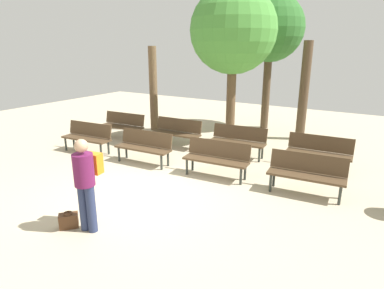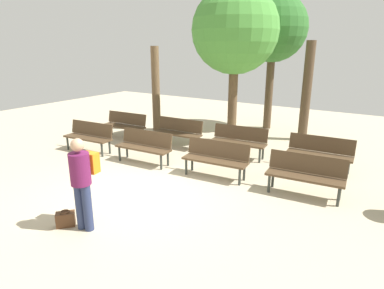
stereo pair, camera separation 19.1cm
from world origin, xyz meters
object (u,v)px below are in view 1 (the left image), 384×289
object	(u,v)px
bench_r0_c2	(217,157)
visitor_with_backpack	(86,180)
bench_r1_c1	(177,131)
tree_3	(270,29)
bench_r0_c3	(307,172)
handbag	(69,220)
bench_r1_c3	(319,151)
bench_r1_c2	(238,139)
bench_r1_c0	(123,124)
tree_0	(304,92)
bench_r0_c1	(144,145)
tree_2	(233,31)
bench_r0_c0	(88,136)
tree_1	(153,89)

from	to	relation	value
bench_r0_c2	visitor_with_backpack	xyz separation A→B (m)	(-0.76, -3.32, 0.43)
bench_r1_c1	tree_3	distance (m)	5.21
bench_r0_c3	handbag	xyz separation A→B (m)	(-3.23, -3.60, -0.37)
bench_r1_c1	bench_r1_c3	bearing A→B (deg)	0.84
bench_r1_c2	handbag	world-z (taller)	bench_r1_c2
bench_r1_c0	bench_r1_c2	bearing A→B (deg)	0.57
tree_0	visitor_with_backpack	distance (m)	8.00
bench_r0_c2	bench_r1_c0	size ratio (longest dim) A/B	1.00
bench_r1_c3	bench_r1_c2	bearing A→B (deg)	179.50
bench_r0_c2	bench_r0_c1	bearing A→B (deg)	179.63
visitor_with_backpack	tree_2	bearing A→B (deg)	-96.24
bench_r0_c2	visitor_with_backpack	size ratio (longest dim) A/B	0.99
bench_r0_c3	tree_2	xyz separation A→B (m)	(-3.18, 2.94, 3.02)
bench_r1_c3	tree_3	distance (m)	5.54
tree_0	visitor_with_backpack	xyz separation A→B (m)	(-1.67, -7.79, -0.69)
bench_r0_c0	bench_r1_c3	size ratio (longest dim) A/B	1.00
bench_r1_c0	tree_3	size ratio (longest dim) A/B	0.33
bench_r1_c3	tree_2	xyz separation A→B (m)	(-3.10, 1.26, 3.02)
bench_r1_c0	bench_r1_c3	bearing A→B (deg)	0.08
bench_r0_c0	tree_1	xyz separation A→B (m)	(0.04, 3.19, 1.04)
handbag	visitor_with_backpack	bearing A→B (deg)	23.93
bench_r0_c0	tree_2	world-z (taller)	tree_2
tree_3	visitor_with_backpack	world-z (taller)	tree_3
tree_0	tree_2	xyz separation A→B (m)	(-1.98, -1.42, 1.89)
bench_r1_c0	bench_r1_c1	distance (m)	2.12
bench_r1_c2	visitor_with_backpack	world-z (taller)	visitor_with_backpack
tree_2	bench_r1_c3	bearing A→B (deg)	-22.03
tree_0	tree_3	size ratio (longest dim) A/B	0.66
bench_r0_c0	tree_3	xyz separation A→B (m)	(3.49, 5.72, 3.16)
bench_r0_c0	visitor_with_backpack	world-z (taller)	visitor_with_backpack
bench_r0_c2	bench_r1_c2	size ratio (longest dim) A/B	1.00
bench_r0_c2	tree_3	world-z (taller)	tree_3
bench_r0_c0	bench_r0_c2	size ratio (longest dim) A/B	1.00
bench_r0_c0	bench_r0_c2	xyz separation A→B (m)	(4.20, 0.29, 0.00)
handbag	bench_r1_c3	bearing A→B (deg)	59.14
tree_2	handbag	world-z (taller)	tree_2
bench_r1_c0	tree_3	world-z (taller)	tree_3
bench_r1_c0	tree_2	xyz separation A→B (m)	(3.26, 1.68, 3.02)
bench_r0_c2	bench_r1_c3	size ratio (longest dim) A/B	1.01
bench_r1_c0	visitor_with_backpack	xyz separation A→B (m)	(3.57, -4.70, 0.43)
bench_r1_c2	tree_3	bearing A→B (deg)	93.15
bench_r0_c2	bench_r0_c3	size ratio (longest dim) A/B	1.00
bench_r0_c0	bench_r1_c1	distance (m)	2.72
bench_r1_c3	bench_r1_c0	bearing A→B (deg)	-179.57
bench_r1_c0	bench_r1_c3	size ratio (longest dim) A/B	1.00
bench_r1_c3	tree_1	bearing A→B (deg)	166.50
bench_r1_c3	bench_r0_c2	bearing A→B (deg)	-141.80
bench_r0_c3	bench_r0_c0	bearing A→B (deg)	178.89
tree_3	visitor_with_backpack	distance (m)	9.16
bench_r0_c1	bench_r1_c1	world-z (taller)	same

